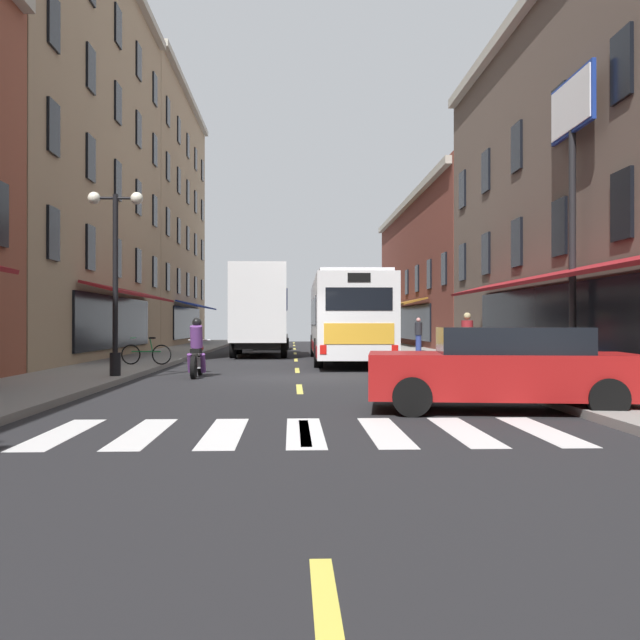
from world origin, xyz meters
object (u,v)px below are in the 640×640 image
at_px(billboard_sign, 572,150).
at_px(sedan_near, 272,338).
at_px(motorcycle_rider, 197,352).
at_px(pedestrian_near, 418,333).
at_px(bicycle_near, 146,354).
at_px(sedan_mid, 502,368).
at_px(transit_bus, 346,318).
at_px(pedestrian_mid, 467,339).
at_px(street_lamp_twin, 115,273).
at_px(box_truck, 260,311).

bearing_deg(billboard_sign, sedan_near, 109.62).
distance_m(motorcycle_rider, pedestrian_near, 17.24).
bearing_deg(bicycle_near, sedan_mid, -54.49).
height_order(transit_bus, bicycle_near, transit_bus).
relative_size(billboard_sign, sedan_near, 1.64).
bearing_deg(transit_bus, sedan_near, 103.44).
bearing_deg(pedestrian_mid, billboard_sign, 30.64).
bearing_deg(bicycle_near, billboard_sign, -25.36).
bearing_deg(motorcycle_rider, transit_bus, 58.72).
bearing_deg(street_lamp_twin, pedestrian_mid, 16.68).
bearing_deg(pedestrian_mid, pedestrian_near, 179.77).
bearing_deg(box_truck, sedan_near, 88.17).
xyz_separation_m(billboard_sign, bicycle_near, (-12.02, 5.70, -5.47)).
distance_m(transit_bus, pedestrian_near, 8.09).
distance_m(sedan_mid, pedestrian_mid, 9.82).
distance_m(transit_bus, sedan_near, 14.20).
bearing_deg(sedan_near, box_truck, -91.83).
bearing_deg(transit_bus, pedestrian_near, 59.52).
xyz_separation_m(sedan_near, sedan_mid, (4.76, -29.60, 0.06)).
xyz_separation_m(billboard_sign, pedestrian_mid, (-1.85, 3.59, -4.96)).
xyz_separation_m(box_truck, sedan_mid, (5.04, -20.68, -1.34)).
height_order(pedestrian_near, street_lamp_twin, street_lamp_twin).
height_order(motorcycle_rider, street_lamp_twin, street_lamp_twin).
height_order(box_truck, sedan_near, box_truck).
distance_m(bicycle_near, pedestrian_mid, 10.40).
relative_size(sedan_mid, pedestrian_near, 2.83).
distance_m(billboard_sign, bicycle_near, 14.39).
distance_m(transit_bus, street_lamp_twin, 11.39).
bearing_deg(box_truck, transit_bus, -53.63).
bearing_deg(sedan_near, motorcycle_rider, -93.90).
bearing_deg(motorcycle_rider, billboard_sign, -10.99).
bearing_deg(pedestrian_near, sedan_mid, 85.48).
distance_m(box_truck, motorcycle_rider, 12.83).
relative_size(transit_bus, street_lamp_twin, 2.57).
bearing_deg(pedestrian_near, street_lamp_twin, 58.22).
relative_size(motorcycle_rider, street_lamp_twin, 0.43).
bearing_deg(sedan_mid, pedestrian_mid, 79.52).
height_order(sedan_near, pedestrian_near, pedestrian_near).
xyz_separation_m(box_truck, sedan_near, (0.28, 8.92, -1.40)).
bearing_deg(street_lamp_twin, billboard_sign, -2.96).
distance_m(billboard_sign, transit_bus, 11.81).
bearing_deg(transit_bus, pedestrian_mid, -62.20).
bearing_deg(sedan_near, pedestrian_near, -42.80).
bearing_deg(transit_bus, box_truck, 126.37).
bearing_deg(transit_bus, sedan_mid, -84.71).
bearing_deg(sedan_mid, billboard_sign, 59.06).
height_order(billboard_sign, sedan_mid, billboard_sign).
bearing_deg(street_lamp_twin, motorcycle_rider, 34.05).
distance_m(transit_bus, box_truck, 6.04).
bearing_deg(billboard_sign, motorcycle_rider, 169.01).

